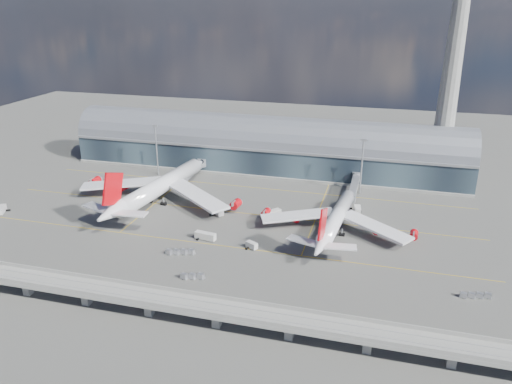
% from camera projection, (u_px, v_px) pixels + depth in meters
% --- Properties ---
extents(ground, '(500.00, 500.00, 0.00)m').
position_uv_depth(ground, '(215.00, 232.00, 189.86)').
color(ground, '#474744').
rests_on(ground, ground).
extents(taxi_lines, '(200.00, 80.12, 0.01)m').
position_uv_depth(taxi_lines, '(233.00, 210.00, 209.73)').
color(taxi_lines, gold).
rests_on(taxi_lines, ground).
extents(terminal, '(200.00, 30.00, 28.00)m').
position_uv_depth(terminal, '(266.00, 148.00, 255.83)').
color(terminal, '#1C252F').
rests_on(terminal, ground).
extents(control_tower, '(19.00, 19.00, 103.00)m').
position_uv_depth(control_tower, '(452.00, 73.00, 224.88)').
color(control_tower, gray).
rests_on(control_tower, ground).
extents(guideway, '(220.00, 8.50, 7.20)m').
position_uv_depth(guideway, '(148.00, 299.00, 138.51)').
color(guideway, gray).
rests_on(guideway, ground).
extents(floodlight_mast_left, '(3.00, 0.70, 25.70)m').
position_uv_depth(floodlight_mast_left, '(157.00, 149.00, 246.58)').
color(floodlight_mast_left, gray).
rests_on(floodlight_mast_left, ground).
extents(floodlight_mast_right, '(3.00, 0.70, 25.70)m').
position_uv_depth(floodlight_mast_right, '(362.00, 165.00, 222.10)').
color(floodlight_mast_right, gray).
rests_on(floodlight_mast_right, ground).
extents(airliner_left, '(75.48, 79.40, 24.20)m').
position_uv_depth(airliner_left, '(158.00, 187.00, 214.98)').
color(airliner_left, white).
rests_on(airliner_left, ground).
extents(airliner_right, '(60.06, 62.79, 19.91)m').
position_uv_depth(airliner_right, '(336.00, 220.00, 187.90)').
color(airliner_right, white).
rests_on(airliner_right, ground).
extents(jet_bridge_left, '(4.40, 28.00, 7.25)m').
position_uv_depth(jet_bridge_left, '(194.00, 169.00, 243.04)').
color(jet_bridge_left, gray).
rests_on(jet_bridge_left, ground).
extents(jet_bridge_right, '(4.40, 32.00, 7.25)m').
position_uv_depth(jet_bridge_right, '(354.00, 185.00, 222.31)').
color(jet_bridge_right, gray).
rests_on(jet_bridge_right, ground).
extents(service_truck_0, '(4.87, 6.92, 2.75)m').
position_uv_depth(service_truck_0, '(2.00, 210.00, 206.33)').
color(service_truck_0, beige).
rests_on(service_truck_0, ground).
extents(service_truck_1, '(4.72, 3.77, 2.49)m').
position_uv_depth(service_truck_1, '(252.00, 245.00, 176.94)').
color(service_truck_1, beige).
rests_on(service_truck_1, ground).
extents(service_truck_2, '(8.21, 3.41, 2.89)m').
position_uv_depth(service_truck_2, '(205.00, 236.00, 183.33)').
color(service_truck_2, beige).
rests_on(service_truck_2, ground).
extents(service_truck_3, '(6.02, 6.86, 3.22)m').
position_uv_depth(service_truck_3, '(273.00, 214.00, 201.71)').
color(service_truck_3, beige).
rests_on(service_truck_3, ground).
extents(service_truck_4, '(3.33, 5.80, 3.20)m').
position_uv_depth(service_truck_4, '(357.00, 210.00, 205.19)').
color(service_truck_4, beige).
rests_on(service_truck_4, ground).
extents(service_truck_5, '(6.55, 6.00, 3.12)m').
position_uv_depth(service_truck_5, '(217.00, 211.00, 204.59)').
color(service_truck_5, beige).
rests_on(service_truck_5, ground).
extents(cargo_train_0, '(7.88, 3.57, 1.73)m').
position_uv_depth(cargo_train_0, '(192.00, 276.00, 158.03)').
color(cargo_train_0, gray).
rests_on(cargo_train_0, ground).
extents(cargo_train_1, '(10.34, 4.31, 1.71)m').
position_uv_depth(cargo_train_1, '(180.00, 252.00, 173.15)').
color(cargo_train_1, gray).
rests_on(cargo_train_1, ground).
extents(cargo_train_2, '(9.48, 3.60, 1.57)m').
position_uv_depth(cargo_train_2, '(476.00, 295.00, 148.03)').
color(cargo_train_2, gray).
rests_on(cargo_train_2, ground).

